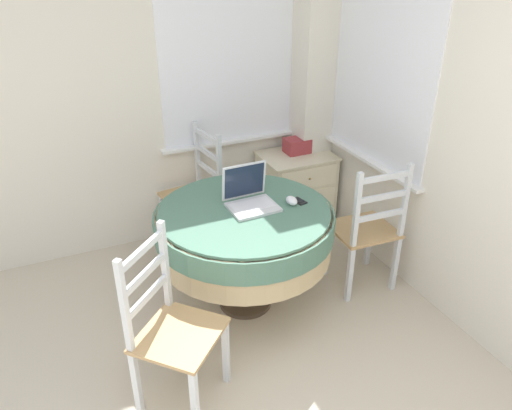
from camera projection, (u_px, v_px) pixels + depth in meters
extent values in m
cube|color=silver|center=(67.00, 96.00, 3.50)|extent=(4.07, 0.06, 2.55)
cube|color=white|center=(228.00, 51.00, 3.81)|extent=(1.10, 0.01, 1.42)
cube|color=white|center=(231.00, 141.00, 4.13)|extent=(1.18, 0.07, 0.02)
cube|color=white|center=(382.00, 63.00, 3.45)|extent=(0.01, 1.10, 1.42)
cube|color=white|center=(368.00, 160.00, 3.78)|extent=(0.07, 1.18, 0.02)
cube|color=silver|center=(313.00, 74.00, 4.05)|extent=(0.28, 0.28, 2.55)
cylinder|color=#4C3D2D|center=(245.00, 301.00, 3.48)|extent=(0.36, 0.36, 0.03)
cylinder|color=#4C3D2D|center=(245.00, 258.00, 3.31)|extent=(0.11, 0.11, 0.69)
cylinder|color=tan|center=(244.00, 232.00, 3.22)|extent=(1.12, 1.12, 0.30)
cylinder|color=#4C7560|center=(244.00, 222.00, 3.18)|extent=(1.15, 1.15, 0.15)
cylinder|color=#4C7560|center=(244.00, 211.00, 3.14)|extent=(1.09, 1.09, 0.02)
cube|color=silver|center=(253.00, 207.00, 3.15)|extent=(0.31, 0.25, 0.02)
cube|color=silver|center=(252.00, 205.00, 3.15)|extent=(0.27, 0.15, 0.00)
cube|color=silver|center=(244.00, 181.00, 3.19)|extent=(0.30, 0.04, 0.24)
cube|color=#192338|center=(244.00, 181.00, 3.19)|extent=(0.27, 0.03, 0.21)
ellipsoid|color=white|center=(292.00, 201.00, 3.19)|extent=(0.06, 0.10, 0.05)
cube|color=black|center=(299.00, 201.00, 3.23)|extent=(0.08, 0.11, 0.01)
cube|color=black|center=(299.00, 200.00, 3.23)|extent=(0.06, 0.08, 0.00)
cube|color=tan|center=(191.00, 197.00, 3.93)|extent=(0.45, 0.48, 0.02)
cube|color=silver|center=(164.00, 219.00, 4.10)|extent=(0.04, 0.04, 0.44)
cube|color=silver|center=(183.00, 239.00, 3.82)|extent=(0.04, 0.04, 0.44)
cube|color=silver|center=(200.00, 208.00, 4.26)|extent=(0.04, 0.04, 0.44)
cube|color=silver|center=(222.00, 226.00, 3.98)|extent=(0.04, 0.04, 0.44)
cube|color=silver|center=(197.00, 153.00, 4.02)|extent=(0.04, 0.04, 0.53)
cube|color=silver|center=(220.00, 169.00, 3.75)|extent=(0.04, 0.04, 0.53)
cube|color=silver|center=(207.00, 136.00, 3.79)|extent=(0.08, 0.37, 0.04)
cube|color=silver|center=(208.00, 153.00, 3.85)|extent=(0.08, 0.37, 0.04)
cube|color=silver|center=(208.00, 169.00, 3.92)|extent=(0.08, 0.37, 0.04)
cube|color=tan|center=(363.00, 229.00, 3.50)|extent=(0.44, 0.41, 0.02)
cube|color=silver|center=(369.00, 240.00, 3.81)|extent=(0.04, 0.04, 0.44)
cube|color=silver|center=(326.00, 250.00, 3.69)|extent=(0.04, 0.04, 0.44)
cube|color=silver|center=(395.00, 264.00, 3.53)|extent=(0.04, 0.04, 0.44)
cube|color=silver|center=(350.00, 275.00, 3.41)|extent=(0.04, 0.04, 0.44)
cube|color=silver|center=(405.00, 201.00, 3.29)|extent=(0.03, 0.03, 0.53)
cube|color=silver|center=(357.00, 210.00, 3.17)|extent=(0.03, 0.03, 0.53)
cube|color=silver|center=(385.00, 177.00, 3.14)|extent=(0.37, 0.04, 0.04)
cube|color=silver|center=(383.00, 197.00, 3.20)|extent=(0.37, 0.04, 0.04)
cube|color=silver|center=(380.00, 215.00, 3.27)|extent=(0.37, 0.04, 0.04)
cube|color=tan|center=(180.00, 335.00, 2.57)|extent=(0.58, 0.57, 0.02)
cube|color=silver|center=(195.00, 403.00, 2.47)|extent=(0.05, 0.05, 0.44)
cube|color=silver|center=(226.00, 352.00, 2.77)|extent=(0.05, 0.05, 0.44)
cube|color=silver|center=(136.00, 383.00, 2.58)|extent=(0.05, 0.05, 0.44)
cube|color=silver|center=(172.00, 336.00, 2.88)|extent=(0.05, 0.05, 0.44)
cube|color=silver|center=(124.00, 307.00, 2.34)|extent=(0.05, 0.05, 0.53)
cube|color=silver|center=(165.00, 265.00, 2.64)|extent=(0.05, 0.05, 0.53)
cube|color=silver|center=(142.00, 251.00, 2.40)|extent=(0.28, 0.27, 0.04)
cube|color=silver|center=(145.00, 274.00, 2.46)|extent=(0.28, 0.27, 0.04)
cube|color=silver|center=(147.00, 296.00, 2.53)|extent=(0.28, 0.27, 0.04)
cube|color=beige|center=(295.00, 190.00, 4.34)|extent=(0.58, 0.44, 0.63)
cube|color=beige|center=(297.00, 156.00, 4.19)|extent=(0.60, 0.46, 0.02)
cube|color=beige|center=(309.00, 178.00, 4.06)|extent=(0.51, 0.01, 0.18)
sphere|color=olive|center=(310.00, 179.00, 4.06)|extent=(0.02, 0.02, 0.02)
cube|color=beige|center=(308.00, 201.00, 4.16)|extent=(0.51, 0.01, 0.18)
sphere|color=olive|center=(309.00, 201.00, 4.16)|extent=(0.02, 0.02, 0.02)
cube|color=beige|center=(307.00, 223.00, 4.26)|extent=(0.51, 0.01, 0.18)
sphere|color=olive|center=(307.00, 223.00, 4.26)|extent=(0.02, 0.02, 0.02)
cube|color=#9E3338|center=(297.00, 146.00, 4.21)|extent=(0.20, 0.15, 0.12)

